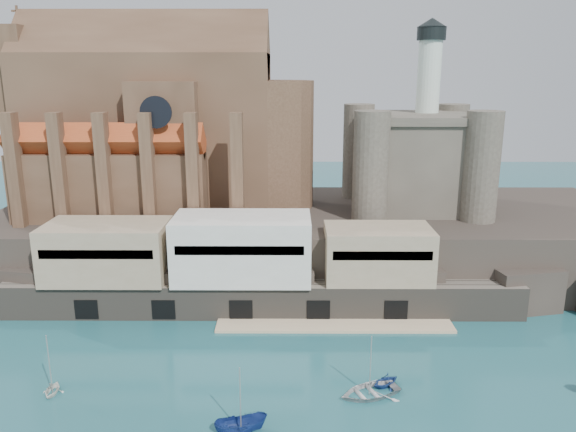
# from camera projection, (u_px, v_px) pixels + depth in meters

# --- Properties ---
(ground) EXTENTS (300.00, 300.00, 0.00)m
(ground) POSITION_uv_depth(u_px,v_px,m) (328.00, 409.00, 53.84)
(ground) COLOR #1B5159
(ground) RESTS_ON ground
(promontory) EXTENTS (100.00, 36.00, 10.00)m
(promontory) POSITION_uv_depth(u_px,v_px,m) (312.00, 240.00, 90.69)
(promontory) COLOR black
(promontory) RESTS_ON ground
(quay) EXTENTS (70.00, 12.00, 13.05)m
(quay) POSITION_uv_depth(u_px,v_px,m) (241.00, 268.00, 74.69)
(quay) COLOR #5E554B
(quay) RESTS_ON ground
(church) EXTENTS (47.00, 25.93, 30.51)m
(church) POSITION_uv_depth(u_px,v_px,m) (161.00, 131.00, 88.87)
(church) COLOR #4E3524
(church) RESTS_ON promontory
(castle_keep) EXTENTS (21.20, 21.20, 29.30)m
(castle_keep) POSITION_uv_depth(u_px,v_px,m) (415.00, 156.00, 88.88)
(castle_keep) COLOR #4C463C
(castle_keep) RESTS_ON promontory
(boat_2) EXTENTS (2.21, 2.18, 4.82)m
(boat_2) POSITION_uv_depth(u_px,v_px,m) (241.00, 431.00, 50.58)
(boat_2) COLOR navy
(boat_2) RESTS_ON ground
(boat_4) EXTENTS (2.62, 1.66, 2.97)m
(boat_4) POSITION_uv_depth(u_px,v_px,m) (53.00, 393.00, 56.56)
(boat_4) COLOR white
(boat_4) RESTS_ON ground
(boat_6) EXTENTS (2.90, 4.69, 6.34)m
(boat_6) POSITION_uv_depth(u_px,v_px,m) (369.00, 395.00, 56.31)
(boat_6) COLOR silver
(boat_6) RESTS_ON ground
(boat_7) EXTENTS (3.00, 3.29, 3.25)m
(boat_7) POSITION_uv_depth(u_px,v_px,m) (385.00, 386.00, 57.91)
(boat_7) COLOR navy
(boat_7) RESTS_ON ground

